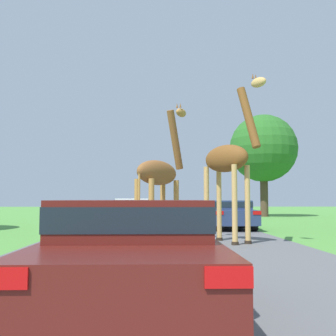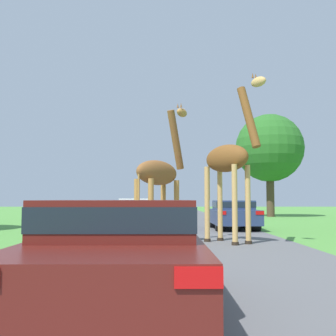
{
  "view_description": "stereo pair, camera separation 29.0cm",
  "coord_description": "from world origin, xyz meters",
  "px_view_note": "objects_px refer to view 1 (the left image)",
  "views": [
    {
      "loc": [
        -0.35,
        0.1,
        1.39
      ],
      "look_at": [
        0.05,
        13.24,
        2.37
      ],
      "focal_mm": 45.0,
      "sensor_mm": 36.0,
      "label": 1
    },
    {
      "loc": [
        -0.06,
        0.1,
        1.39
      ],
      "look_at": [
        0.05,
        13.24,
        2.37
      ],
      "focal_mm": 45.0,
      "sensor_mm": 36.0,
      "label": 2
    }
  ],
  "objects_px": {
    "giraffe_companion": "(229,162)",
    "car_far_ahead": "(230,214)",
    "car_queue_left": "(136,209)",
    "car_queue_right": "(132,211)",
    "giraffe_near_road": "(160,175)",
    "car_lead_maroon": "(133,251)",
    "tree_right_cluster": "(263,149)"
  },
  "relations": [
    {
      "from": "car_lead_maroon",
      "to": "tree_right_cluster",
      "type": "xyz_separation_m",
      "value": [
        9.08,
        28.4,
        4.77
      ]
    },
    {
      "from": "car_queue_left",
      "to": "tree_right_cluster",
      "type": "distance_m",
      "value": 12.16
    },
    {
      "from": "car_lead_maroon",
      "to": "tree_right_cluster",
      "type": "distance_m",
      "value": 30.2
    },
    {
      "from": "car_queue_left",
      "to": "car_far_ahead",
      "type": "bearing_deg",
      "value": -62.76
    },
    {
      "from": "giraffe_near_road",
      "to": "tree_right_cluster",
      "type": "height_order",
      "value": "tree_right_cluster"
    },
    {
      "from": "car_lead_maroon",
      "to": "car_queue_right",
      "type": "xyz_separation_m",
      "value": [
        -0.94,
        17.29,
        0.01
      ]
    },
    {
      "from": "car_lead_maroon",
      "to": "car_far_ahead",
      "type": "relative_size",
      "value": 1.16
    },
    {
      "from": "car_queue_right",
      "to": "tree_right_cluster",
      "type": "height_order",
      "value": "tree_right_cluster"
    },
    {
      "from": "giraffe_near_road",
      "to": "car_queue_right",
      "type": "bearing_deg",
      "value": 131.28
    },
    {
      "from": "giraffe_companion",
      "to": "car_queue_left",
      "type": "distance_m",
      "value": 16.05
    },
    {
      "from": "car_lead_maroon",
      "to": "car_queue_right",
      "type": "distance_m",
      "value": 17.32
    },
    {
      "from": "giraffe_near_road",
      "to": "tree_right_cluster",
      "type": "relative_size",
      "value": 0.57
    },
    {
      "from": "giraffe_near_road",
      "to": "car_lead_maroon",
      "type": "height_order",
      "value": "giraffe_near_road"
    },
    {
      "from": "car_queue_right",
      "to": "car_far_ahead",
      "type": "height_order",
      "value": "car_queue_right"
    },
    {
      "from": "giraffe_companion",
      "to": "car_far_ahead",
      "type": "relative_size",
      "value": 1.33
    },
    {
      "from": "car_queue_left",
      "to": "giraffe_companion",
      "type": "bearing_deg",
      "value": -76.69
    },
    {
      "from": "car_far_ahead",
      "to": "car_lead_maroon",
      "type": "bearing_deg",
      "value": -104.82
    },
    {
      "from": "giraffe_near_road",
      "to": "giraffe_companion",
      "type": "bearing_deg",
      "value": 39.05
    },
    {
      "from": "car_queue_right",
      "to": "car_queue_left",
      "type": "relative_size",
      "value": 0.97
    },
    {
      "from": "car_queue_right",
      "to": "car_queue_left",
      "type": "height_order",
      "value": "car_queue_right"
    },
    {
      "from": "car_lead_maroon",
      "to": "car_queue_left",
      "type": "distance_m",
      "value": 23.63
    },
    {
      "from": "car_lead_maroon",
      "to": "car_far_ahead",
      "type": "height_order",
      "value": "car_lead_maroon"
    },
    {
      "from": "car_far_ahead",
      "to": "tree_right_cluster",
      "type": "xyz_separation_m",
      "value": [
        5.3,
        14.12,
        4.79
      ]
    },
    {
      "from": "giraffe_near_road",
      "to": "giraffe_companion",
      "type": "xyz_separation_m",
      "value": [
        2.23,
        0.23,
        0.43
      ]
    },
    {
      "from": "car_queue_right",
      "to": "tree_right_cluster",
      "type": "distance_m",
      "value": 15.7
    },
    {
      "from": "tree_right_cluster",
      "to": "car_queue_left",
      "type": "bearing_deg",
      "value": -154.63
    },
    {
      "from": "giraffe_companion",
      "to": "car_queue_left",
      "type": "xyz_separation_m",
      "value": [
        -3.67,
        15.52,
        -1.85
      ]
    },
    {
      "from": "car_queue_left",
      "to": "car_lead_maroon",
      "type": "bearing_deg",
      "value": -87.52
    },
    {
      "from": "car_queue_left",
      "to": "tree_right_cluster",
      "type": "height_order",
      "value": "tree_right_cluster"
    },
    {
      "from": "giraffe_companion",
      "to": "car_queue_right",
      "type": "relative_size",
      "value": 1.2
    },
    {
      "from": "car_lead_maroon",
      "to": "tree_right_cluster",
      "type": "height_order",
      "value": "tree_right_cluster"
    },
    {
      "from": "car_queue_left",
      "to": "tree_right_cluster",
      "type": "relative_size",
      "value": 0.54
    }
  ]
}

